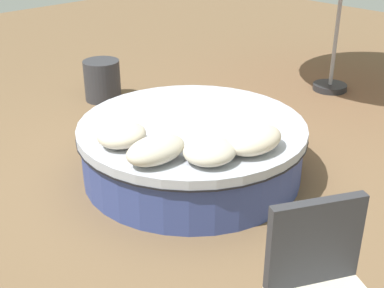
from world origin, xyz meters
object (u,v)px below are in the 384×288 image
throw_pillow_1 (156,150)px  round_bed (192,148)px  throw_pillow_2 (210,151)px  patio_chair (323,283)px  throw_pillow_3 (254,139)px  side_table (102,80)px  throw_pillow_0 (122,135)px

throw_pillow_1 → round_bed: bearing=-154.7°
throw_pillow_1 → throw_pillow_2: size_ratio=1.21×
throw_pillow_2 → patio_chair: 1.52m
throw_pillow_2 → throw_pillow_3: (-0.38, 0.11, 0.01)m
throw_pillow_1 → throw_pillow_3: (-0.67, 0.40, 0.00)m
round_bed → throw_pillow_1: 0.83m
patio_chair → side_table: (-1.51, -4.15, -0.31)m
side_table → throw_pillow_2: bearing=71.7°
throw_pillow_0 → patio_chair: size_ratio=0.42×
throw_pillow_0 → throw_pillow_3: throw_pillow_3 is taller
round_bed → throw_pillow_3: (0.02, 0.72, 0.34)m
throw_pillow_2 → round_bed: bearing=-123.1°
throw_pillow_0 → throw_pillow_3: size_ratio=0.78×
throw_pillow_3 → side_table: (-0.54, -2.87, -0.35)m
throw_pillow_1 → throw_pillow_2: bearing=136.0°
throw_pillow_1 → throw_pillow_3: 0.78m
patio_chair → side_table: 4.43m
throw_pillow_2 → throw_pillow_3: bearing=163.0°
throw_pillow_3 → side_table: bearing=-100.6°
round_bed → patio_chair: (1.00, 2.00, 0.30)m
round_bed → throw_pillow_3: 0.80m
throw_pillow_0 → side_table: (-1.22, -2.07, -0.34)m
throw_pillow_0 → throw_pillow_1: size_ratio=0.81×
throw_pillow_3 → side_table: throw_pillow_3 is taller
round_bed → patio_chair: bearing=63.5°
throw_pillow_2 → side_table: 2.92m
throw_pillow_3 → throw_pillow_0: bearing=-49.4°
throw_pillow_3 → side_table: size_ratio=1.06×
round_bed → throw_pillow_3: size_ratio=3.87×
round_bed → throw_pillow_1: (0.69, 0.32, 0.34)m
throw_pillow_1 → patio_chair: size_ratio=0.52×
patio_chair → side_table: size_ratio=1.97×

